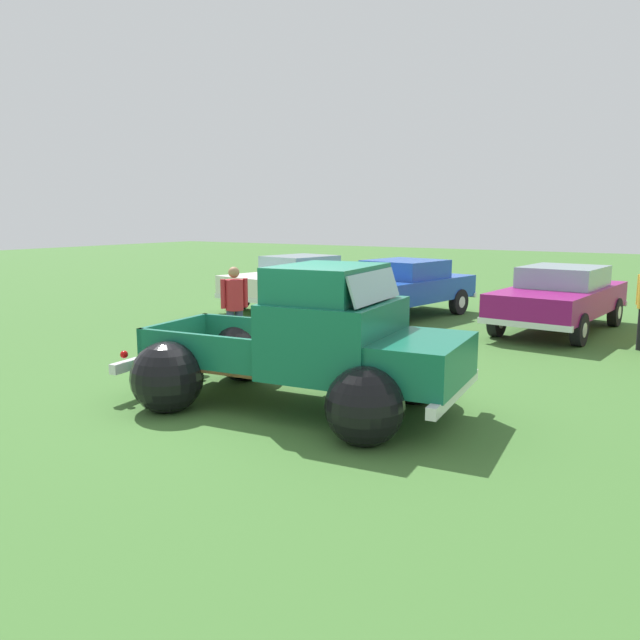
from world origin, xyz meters
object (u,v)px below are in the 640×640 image
at_px(vintage_pickup_truck, 316,353).
at_px(show_car_0, 297,279).
at_px(show_car_2, 560,296).
at_px(show_car_1, 402,286).
at_px(spectator_0, 235,303).

xyz_separation_m(vintage_pickup_truck, show_car_0, (-5.60, 7.74, 0.02)).
height_order(show_car_0, show_car_2, same).
relative_size(show_car_0, show_car_1, 1.02).
bearing_deg(spectator_0, show_car_0, 146.43).
xyz_separation_m(vintage_pickup_truck, spectator_0, (-3.31, 2.31, 0.15)).
distance_m(show_car_1, spectator_0, 5.49).
distance_m(show_car_1, show_car_2, 3.82).
relative_size(show_car_1, show_car_2, 0.96).
xyz_separation_m(show_car_1, spectator_0, (-0.94, -5.41, 0.12)).
relative_size(show_car_0, show_car_2, 0.98).
xyz_separation_m(show_car_0, show_car_1, (3.23, -0.02, 0.00)).
bearing_deg(show_car_1, show_car_0, -80.25).
bearing_deg(show_car_2, vintage_pickup_truck, -5.57).
distance_m(show_car_0, show_car_2, 7.05).
bearing_deg(show_car_2, spectator_0, -36.12).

